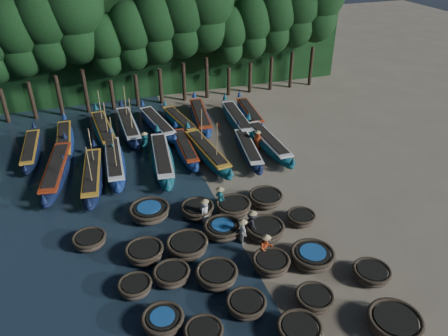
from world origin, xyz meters
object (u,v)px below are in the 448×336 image
object	(u,v)px
coracle_22	(197,210)
fisherman_1	(220,198)
long_boat_6	(207,152)
coracle_3	(299,330)
coracle_15	(145,252)
coracle_6	(204,333)
coracle_14	(312,257)
coracle_7	(246,304)
coracle_16	(187,246)
coracle_17	(222,229)
long_boat_3	(115,162)
coracle_8	(314,299)
long_boat_7	(248,149)
long_boat_11	(104,131)
long_boat_2	(92,176)
coracle_21	(150,212)
long_boat_14	(180,122)
coracle_4	(394,323)
coracle_9	(371,273)
coracle_13	(271,263)
long_boat_12	(129,126)
long_boat_1	(57,171)
long_boat_15	(200,117)
fisherman_2	(266,247)
fisherman_3	(252,224)
coracle_12	(217,275)
coracle_11	(172,275)
long_boat_5	(185,148)
coracle_23	(233,207)
coracle_20	(90,240)
fisherman_4	(243,231)
coracle_18	(265,230)
coracle_10	(135,287)
long_boat_13	(158,124)
long_boat_10	(65,141)
long_boat_17	(250,113)
long_boat_9	(31,150)
fisherman_6	(257,140)
long_boat_8	(268,143)
long_boat_4	(162,159)

from	to	relation	value
coracle_22	fisherman_1	bearing A→B (deg)	2.11
long_boat_6	coracle_3	bearing A→B (deg)	-98.97
coracle_3	coracle_15	world-z (taller)	coracle_15
coracle_6	coracle_14	size ratio (longest dim) A/B	0.71
coracle_7	coracle_16	world-z (taller)	coracle_16
coracle_6	coracle_22	xyz separation A→B (m)	(2.18, 8.73, 0.06)
coracle_17	long_boat_3	bearing A→B (deg)	117.13
coracle_14	coracle_8	bearing A→B (deg)	-116.64
long_boat_7	long_boat_11	world-z (taller)	long_boat_11
coracle_15	long_boat_7	distance (m)	13.03
coracle_16	long_boat_2	xyz separation A→B (m)	(-4.32, 9.00, 0.10)
coracle_21	long_boat_6	bearing A→B (deg)	47.22
long_boat_11	long_boat_14	world-z (taller)	long_boat_11
coracle_4	coracle_9	size ratio (longest dim) A/B	1.17
coracle_13	long_boat_12	world-z (taller)	long_boat_12
long_boat_1	long_boat_15	bearing A→B (deg)	34.75
long_boat_2	long_boat_12	xyz separation A→B (m)	(3.47, 7.15, 0.01)
coracle_13	coracle_8	bearing A→B (deg)	-71.36
coracle_21	long_boat_7	size ratio (longest dim) A/B	0.34
coracle_13	fisherman_1	size ratio (longest dim) A/B	1.25
coracle_17	fisherman_2	world-z (taller)	fisherman_2
fisherman_3	coracle_6	bearing A→B (deg)	135.37
long_boat_15	coracle_12	bearing A→B (deg)	-95.89
long_boat_14	coracle_14	bearing A→B (deg)	-92.17
coracle_11	long_boat_5	distance (m)	13.38
coracle_7	long_boat_6	size ratio (longest dim) A/B	0.22
long_boat_1	long_boat_15	world-z (taller)	long_boat_1
coracle_3	coracle_23	bearing A→B (deg)	87.64
coracle_20	long_boat_3	distance (m)	8.45
coracle_4	coracle_3	bearing A→B (deg)	166.02
coracle_23	long_boat_15	xyz separation A→B (m)	(1.79, 13.47, 0.12)
fisherman_4	fisherman_1	bearing A→B (deg)	-1.10
fisherman_2	coracle_18	bearing A→B (deg)	72.43
coracle_11	coracle_20	bearing A→B (deg)	131.98
coracle_9	fisherman_4	distance (m)	7.02
coracle_10	long_boat_13	xyz separation A→B (m)	(4.71, 17.92, 0.16)
long_boat_10	long_boat_17	size ratio (longest dim) A/B	1.07
long_boat_1	long_boat_9	world-z (taller)	long_boat_1
long_boat_1	fisherman_6	distance (m)	14.87
long_boat_9	long_boat_3	bearing A→B (deg)	-32.04
long_boat_17	coracle_13	bearing A→B (deg)	-103.03
long_boat_8	long_boat_17	xyz separation A→B (m)	(0.80, 5.95, -0.07)
coracle_4	coracle_11	size ratio (longest dim) A/B	1.32
coracle_9	long_boat_1	world-z (taller)	long_boat_1
coracle_17	long_boat_11	distance (m)	16.05
coracle_6	long_boat_4	bearing A→B (deg)	84.73
coracle_14	long_boat_13	bearing A→B (deg)	103.28
coracle_14	long_boat_15	bearing A→B (deg)	91.84
coracle_3	long_boat_8	world-z (taller)	long_boat_8
coracle_6	coracle_16	size ratio (longest dim) A/B	0.62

